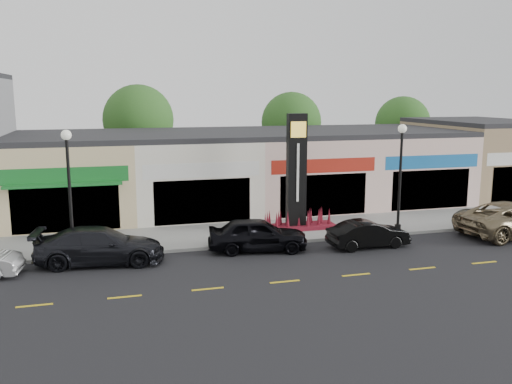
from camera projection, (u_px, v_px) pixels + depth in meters
The scene contains 17 objects.
ground at pixel (263, 259), 23.66m from camera, with size 120.00×120.00×0.00m, color black.
sidewalk at pixel (240, 233), 27.77m from camera, with size 52.00×4.30×0.15m, color gray.
curb at pixel (251, 245), 25.64m from camera, with size 52.00×0.20×0.15m, color gray.
shop_beige at pixel (71, 175), 31.88m from camera, with size 7.00×10.85×4.80m.
shop_cream at pixel (189, 171), 33.72m from camera, with size 7.00×10.01×4.80m.
shop_pink_w at pixel (295, 167), 35.55m from camera, with size 7.00×10.01×4.80m.
shop_pink_e at pixel (391, 163), 37.38m from camera, with size 7.00×10.01×4.80m.
shop_tan at pixel (478, 157), 39.17m from camera, with size 7.00×10.01×5.30m.
tree_rear_west at pixel (139, 120), 40.18m from camera, with size 5.20×5.20×7.83m.
tree_rear_mid at pixel (291, 122), 43.38m from camera, with size 4.80×4.80×7.29m.
tree_rear_east at pixel (402, 124), 46.04m from camera, with size 4.60×4.60×6.94m.
lamp_west_near at pixel (69, 180), 23.32m from camera, with size 0.44×0.44×5.47m.
lamp_east_near at pixel (401, 167), 27.50m from camera, with size 0.44×0.44×5.47m.
pylon_sign at pixel (296, 189), 28.02m from camera, with size 4.20×1.30×6.00m.
car_dark_sedan at pixel (100, 246), 22.94m from camera, with size 5.37×2.18×1.56m, color black.
car_black_sedan at pixel (258, 234), 24.81m from camera, with size 4.54×1.83×1.55m, color black.
car_black_conv at pixel (368, 234), 25.41m from camera, with size 3.85×1.34×1.27m, color black.
Camera 1 is at (-6.35, -21.85, 7.12)m, focal length 38.00 mm.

